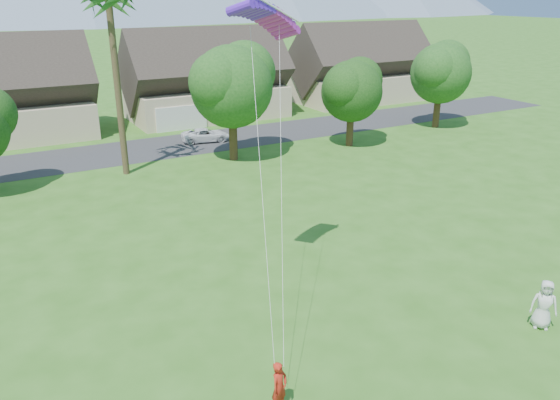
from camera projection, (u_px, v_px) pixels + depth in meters
street at (134, 151)px, 43.52m from camera, size 90.00×7.00×0.01m
kite_flyer at (279, 387)px, 16.21m from camera, size 0.73×0.63×1.69m
watcher at (544, 304)px, 20.29m from camera, size 1.11×1.11×1.95m
parked_car at (206, 135)px, 46.10m from camera, size 4.32×2.60×1.12m
houses_row at (110, 91)px, 49.86m from camera, size 72.75×8.19×8.86m
tree_row at (134, 104)px, 36.29m from camera, size 62.27×6.67×8.45m
parafoil_kite at (265, 14)px, 19.72m from camera, size 3.59×1.64×0.50m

